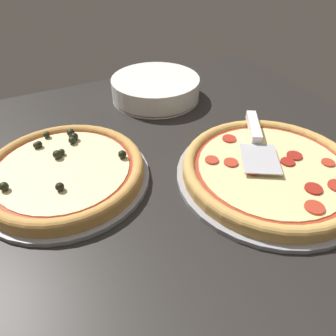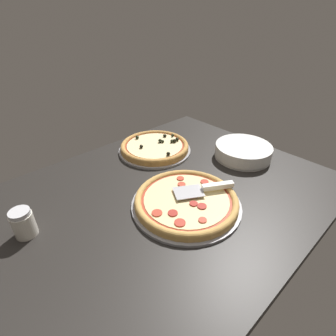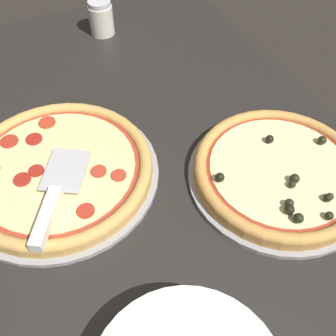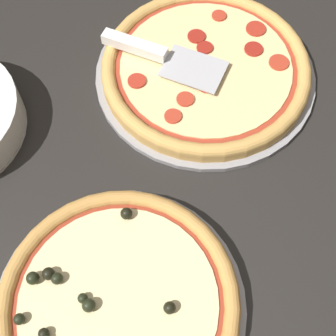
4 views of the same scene
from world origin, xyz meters
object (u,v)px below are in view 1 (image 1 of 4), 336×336
Objects in this scene: pizza_front at (271,169)px; pizza_back at (64,170)px; serving_spatula at (255,134)px; plate_stack at (156,88)px.

pizza_back reaches higher than pizza_front.
plate_stack is at bearing 14.08° from serving_spatula.
pizza_front is 45.34cm from plate_stack.
pizza_back is at bearing 77.90° from serving_spatula.
plate_stack is at bearing 7.61° from pizza_front.
pizza_back is 42.25cm from plate_stack.
plate_stack is at bearing -51.39° from pizza_back.
pizza_front is 1.12× the size of pizza_back.
plate_stack reaches higher than serving_spatula.
serving_spatula is (9.59, -2.86, 2.31)cm from pizza_front.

